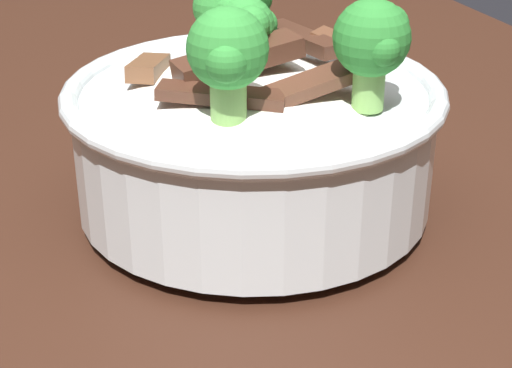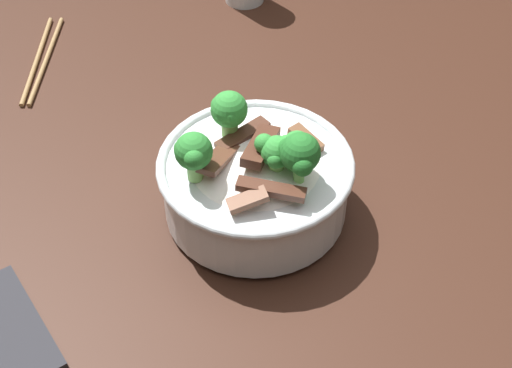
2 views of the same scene
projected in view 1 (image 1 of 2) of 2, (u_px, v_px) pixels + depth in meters
name	position (u px, v px, depth m)	size (l,w,h in m)	color
dining_table	(86.00, 335.00, 0.55)	(1.27, 1.07, 0.80)	#381E14
rice_bowl	(255.00, 126.00, 0.51)	(0.23, 0.23, 0.15)	silver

